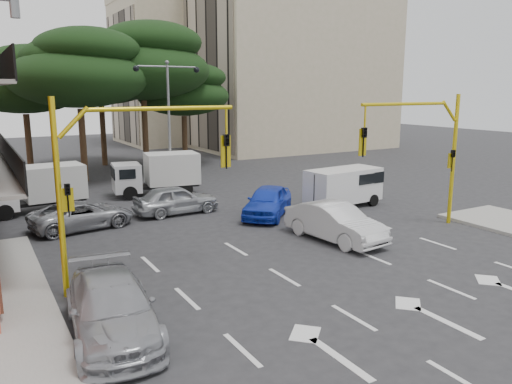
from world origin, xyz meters
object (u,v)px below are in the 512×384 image
car_blue_compact (268,201)px  car_silver_cross_a (82,215)px  box_truck_b (157,174)px  signal_mast_right (428,143)px  car_silver_wagon (112,308)px  car_white_hatch (335,222)px  van_white (343,187)px  signal_mast_left (119,166)px  box_truck_a (36,189)px  street_lamp_center (168,103)px  car_silver_cross_b (176,199)px

car_blue_compact → car_silver_cross_a: size_ratio=0.98×
car_blue_compact → box_truck_b: 8.31m
signal_mast_right → car_silver_wagon: size_ratio=1.19×
car_blue_compact → box_truck_b: box_truck_b is taller
car_white_hatch → van_white: van_white is taller
signal_mast_left → box_truck_b: (5.59, 13.09, -2.64)m
signal_mast_left → van_white: size_ratio=1.43×
box_truck_a → box_truck_b: size_ratio=0.96×
street_lamp_center → box_truck_b: bearing=-143.0°
car_silver_wagon → box_truck_b: size_ratio=1.00×
car_blue_compact → car_silver_wagon: bearing=-94.3°
signal_mast_right → car_silver_cross_a: signal_mast_right is taller
box_truck_a → box_truck_b: (6.77, 1.08, 0.05)m
car_silver_wagon → car_silver_cross_a: size_ratio=1.11×
street_lamp_center → car_white_hatch: (2.14, -13.50, -4.65)m
van_white → box_truck_b: box_truck_b is taller
signal_mast_left → car_white_hatch: (8.94, 0.51, -3.11)m
signal_mast_right → car_silver_cross_a: 15.78m
car_silver_cross_b → car_silver_cross_a: bearing=94.6°
street_lamp_center → car_silver_wagon: size_ratio=1.54×
van_white → box_truck_b: bearing=-141.0°
signal_mast_right → car_blue_compact: size_ratio=1.35×
signal_mast_right → car_white_hatch: signal_mast_right is taller
van_white → car_blue_compact: bearing=-97.6°
signal_mast_left → street_lamp_center: bearing=64.1°
car_silver_wagon → box_truck_b: (6.79, 16.23, 0.51)m
car_silver_cross_a → car_white_hatch: bearing=-138.5°
car_silver_cross_b → box_truck_b: (0.69, 4.93, 0.51)m
car_silver_cross_a → signal_mast_right: bearing=-129.0°
car_white_hatch → box_truck_b: bearing=98.6°
box_truck_b → signal_mast_left: bearing=165.3°
signal_mast_left → car_silver_wagon: size_ratio=1.19×
car_white_hatch → car_blue_compact: 4.88m
street_lamp_center → car_silver_cross_a: bearing=-136.0°
car_white_hatch → car_silver_wagon: car_white_hatch is taller
car_silver_cross_a → car_silver_cross_b: (4.71, 0.54, 0.10)m
street_lamp_center → car_silver_cross_a: street_lamp_center is taller
signal_mast_right → car_white_hatch: 5.63m
car_silver_cross_a → signal_mast_left: bearing=169.2°
signal_mast_right → street_lamp_center: bearing=115.9°
signal_mast_right → car_white_hatch: (-4.66, 0.51, -3.11)m
signal_mast_left → car_silver_wagon: 4.60m
car_white_hatch → car_silver_cross_b: 8.66m
car_silver_cross_b → box_truck_a: 7.20m
car_blue_compact → car_silver_cross_b: 4.67m
car_blue_compact → signal_mast_left: bearing=-103.3°
car_silver_wagon → box_truck_b: bearing=73.9°
signal_mast_right → car_blue_compact: (-4.96, 5.38, -3.13)m
signal_mast_left → street_lamp_center: (6.80, 14.01, 1.54)m
car_silver_wagon → van_white: 16.70m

